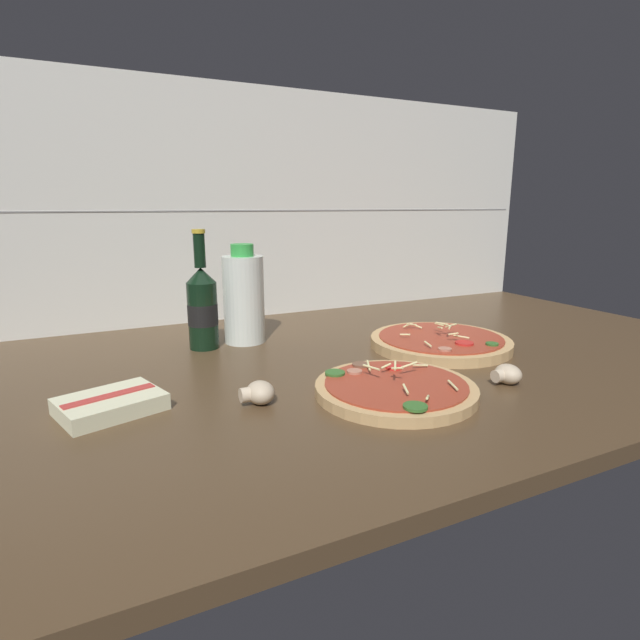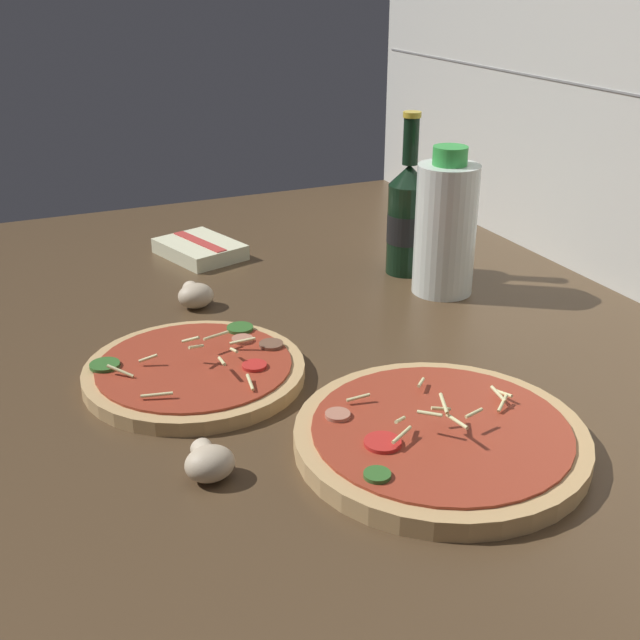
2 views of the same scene
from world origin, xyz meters
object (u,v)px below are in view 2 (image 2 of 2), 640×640
object	(u,v)px
dish_towel	(200,249)
pizza_far	(440,437)
oil_bottle	(445,227)
beer_bottle	(407,217)
mushroom_right	(195,295)
pizza_near	(195,371)
mushroom_left	(209,462)

from	to	relation	value
dish_towel	pizza_far	bearing A→B (deg)	5.26
oil_bottle	pizza_far	bearing A→B (deg)	-31.93
oil_bottle	beer_bottle	bearing A→B (deg)	-174.08
dish_towel	beer_bottle	bearing A→B (deg)	53.67
oil_bottle	mushroom_right	size ratio (longest dim) A/B	4.07
pizza_near	mushroom_left	bearing A→B (deg)	-11.89
pizza_far	mushroom_right	size ratio (longest dim) A/B	5.58
pizza_near	mushroom_right	distance (cm)	21.21
mushroom_left	mushroom_right	xyz separation A→B (cm)	(-39.76, 9.89, 0.08)
pizza_far	beer_bottle	bearing A→B (deg)	154.61
pizza_far	oil_bottle	xyz separation A→B (cm)	(-35.24, 21.96, 8.54)
beer_bottle	oil_bottle	bearing A→B (deg)	5.92
pizza_far	pizza_near	bearing A→B (deg)	-142.54
mushroom_right	dish_towel	world-z (taller)	mushroom_right
beer_bottle	mushroom_left	distance (cm)	59.34
oil_bottle	mushroom_left	bearing A→B (deg)	-54.94
pizza_near	dish_towel	bearing A→B (deg)	163.22
beer_bottle	mushroom_right	xyz separation A→B (cm)	(0.29, -33.31, -7.01)
pizza_far	beer_bottle	world-z (taller)	beer_bottle
dish_towel	mushroom_right	bearing A→B (deg)	-17.65
mushroom_left	mushroom_right	bearing A→B (deg)	166.02
mushroom_left	mushroom_right	world-z (taller)	mushroom_right
beer_bottle	mushroom_right	size ratio (longest dim) A/B	4.70
pizza_near	mushroom_right	world-z (taller)	pizza_near
oil_bottle	mushroom_left	size ratio (longest dim) A/B	4.27
beer_bottle	dish_towel	xyz separation A→B (cm)	(-19.80, -26.92, -7.52)
dish_towel	oil_bottle	bearing A→B (deg)	43.99
oil_bottle	mushroom_left	xyz separation A→B (cm)	(30.98, -44.15, -8.02)
dish_towel	pizza_near	bearing A→B (deg)	-16.78
oil_bottle	dish_towel	size ratio (longest dim) A/B	1.32
mushroom_right	dish_towel	size ratio (longest dim) A/B	0.33
pizza_far	dish_towel	bearing A→B (deg)	-174.74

